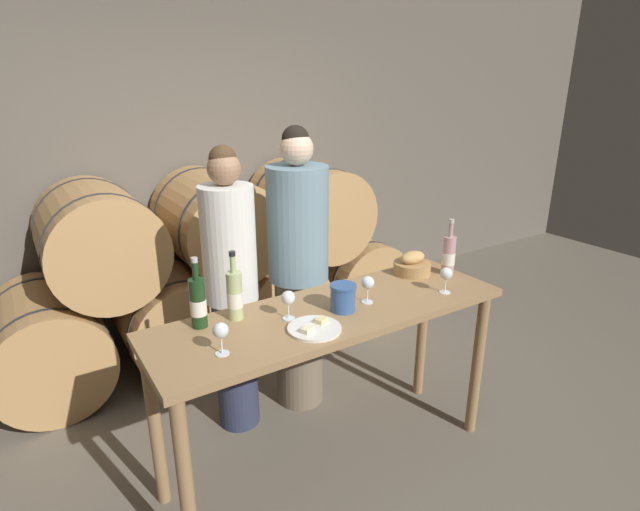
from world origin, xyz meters
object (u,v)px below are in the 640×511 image
object	(u,v)px
wine_glass_left	(288,299)
wine_bottle_red	(198,303)
bread_basket	(412,265)
wine_glass_far_left	(221,332)
blue_crock	(343,297)
wine_glass_right	(446,275)
person_right	(298,272)
wine_bottle_white	(235,295)
cheese_plate	(314,328)
wine_bottle_rose	(449,255)
tasting_table	(332,334)
person_left	(232,292)
wine_glass_center	(368,283)

from	to	relation	value
wine_glass_left	wine_bottle_red	bearing A→B (deg)	158.36
bread_basket	wine_glass_far_left	bearing A→B (deg)	-168.49
wine_bottle_red	bread_basket	bearing A→B (deg)	-1.13
blue_crock	wine_glass_right	world-z (taller)	wine_glass_right
person_right	wine_bottle_white	bearing A→B (deg)	-143.98
wine_glass_far_left	wine_glass_right	xyz separation A→B (m)	(1.25, -0.04, 0.00)
bread_basket	wine_glass_far_left	distance (m)	1.32
wine_glass_left	wine_glass_right	xyz separation A→B (m)	(0.86, -0.18, 0.00)
bread_basket	cheese_plate	world-z (taller)	bread_basket
wine_bottle_rose	tasting_table	bearing A→B (deg)	-177.45
wine_glass_far_left	wine_glass_left	bearing A→B (deg)	19.14
person_left	wine_glass_right	world-z (taller)	person_left
wine_bottle_rose	wine_glass_left	bearing A→B (deg)	-179.43
wine_glass_center	wine_glass_right	distance (m)	0.45
tasting_table	wine_bottle_white	bearing A→B (deg)	159.40
person_right	wine_glass_left	size ratio (longest dim) A/B	12.42
wine_glass_far_left	wine_glass_right	size ratio (longest dim) A/B	1.00
tasting_table	wine_bottle_red	world-z (taller)	wine_bottle_red
wine_glass_right	tasting_table	bearing A→B (deg)	166.23
wine_bottle_red	wine_glass_right	size ratio (longest dim) A/B	2.36
tasting_table	wine_glass_left	distance (m)	0.34
person_right	wine_bottle_rose	distance (m)	0.90
person_right	bread_basket	size ratio (longest dim) A/B	8.21
wine_bottle_red	wine_glass_left	xyz separation A→B (m)	(0.39, -0.15, -0.02)
blue_crock	wine_glass_far_left	size ratio (longest dim) A/B	0.95
bread_basket	wine_glass_left	xyz separation A→B (m)	(-0.90, -0.13, 0.05)
bread_basket	wine_glass_left	size ratio (longest dim) A/B	1.51
person_left	wine_glass_right	distance (m)	1.19
blue_crock	wine_bottle_white	bearing A→B (deg)	157.11
wine_bottle_red	bread_basket	world-z (taller)	wine_bottle_red
wine_bottle_red	wine_glass_right	bearing A→B (deg)	-14.96
wine_glass_far_left	wine_bottle_rose	bearing A→B (deg)	5.72
tasting_table	cheese_plate	xyz separation A→B (m)	(-0.19, -0.14, 0.15)
person_left	wine_bottle_rose	size ratio (longest dim) A/B	5.12
blue_crock	wine_glass_left	size ratio (longest dim) A/B	0.95
wine_bottle_white	wine_glass_far_left	xyz separation A→B (m)	(-0.18, -0.28, -0.02)
blue_crock	wine_glass_center	xyz separation A→B (m)	(0.16, 0.01, 0.03)
person_left	blue_crock	bearing A→B (deg)	-63.20
tasting_table	bread_basket	bearing A→B (deg)	13.01
wine_glass_far_left	wine_glass_center	size ratio (longest dim) A/B	1.00
tasting_table	cheese_plate	distance (m)	0.28
person_right	wine_bottle_red	world-z (taller)	person_right
wine_glass_far_left	bread_basket	bearing A→B (deg)	11.51
wine_bottle_white	wine_bottle_rose	xyz separation A→B (m)	(1.28, -0.13, -0.00)
tasting_table	wine_glass_left	world-z (taller)	wine_glass_left
wine_bottle_white	bread_basket	bearing A→B (deg)	-0.68
wine_bottle_red	bread_basket	xyz separation A→B (m)	(1.29, -0.03, -0.07)
blue_crock	cheese_plate	world-z (taller)	blue_crock
wine_bottle_white	wine_glass_right	world-z (taller)	wine_bottle_white
wine_bottle_white	wine_glass_right	bearing A→B (deg)	-16.68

